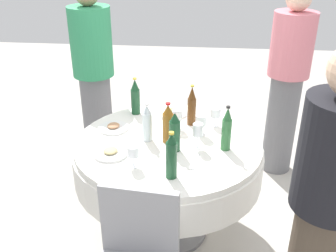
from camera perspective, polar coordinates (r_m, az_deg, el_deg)
ground_plane at (r=2.98m, az=0.00°, el=-14.81°), size 10.00×10.00×0.00m
dining_table at (r=2.62m, az=0.00°, el=-5.17°), size 1.24×1.24×0.74m
bottle_brown_far at (r=2.72m, az=3.47°, el=2.85°), size 0.06×0.06×0.29m
bottle_clear_north at (r=2.51m, az=-3.04°, el=0.38°), size 0.06×0.06×0.26m
bottle_dark_green_near at (r=2.39m, az=0.97°, el=-0.93°), size 0.07×0.07×0.27m
bottle_green_inner at (r=2.42m, az=8.52°, el=-0.53°), size 0.06×0.06×0.29m
bottle_amber_west at (r=2.48m, az=0.09°, el=0.25°), size 0.07×0.07×0.27m
bottle_dark_green_front at (r=2.13m, az=0.49°, el=-4.45°), size 0.06×0.06×0.28m
bottle_dark_green_right at (r=2.89m, az=-4.76°, el=4.19°), size 0.07×0.07×0.28m
wine_glass_inner at (r=2.66m, az=1.34°, el=1.48°), size 0.07×0.07×0.14m
wine_glass_west at (r=2.73m, az=6.87°, el=1.84°), size 0.08×0.08×0.13m
wine_glass_front at (r=2.25m, az=-5.08°, el=-3.85°), size 0.07×0.07×0.13m
wine_glass_right at (r=2.59m, az=4.86°, el=0.75°), size 0.07×0.07×0.14m
wine_glass_outer at (r=2.43m, az=4.34°, el=-0.75°), size 0.06×0.06×0.16m
plate_outer at (r=2.92m, az=0.53°, el=1.95°), size 0.23×0.23×0.04m
plate_left at (r=2.43m, az=-8.32°, el=-3.84°), size 0.22×0.22×0.04m
plate_east at (r=2.72m, az=-7.92°, el=-0.20°), size 0.21×0.21×0.04m
fork_north at (r=2.33m, az=4.05°, el=-5.18°), size 0.18×0.05×0.00m
knife_near at (r=2.64m, az=9.75°, el=-1.46°), size 0.07×0.18×0.00m
person_far at (r=3.43m, az=16.90°, el=6.18°), size 0.34×0.34×1.60m
person_north at (r=1.93m, az=22.03°, el=-11.27°), size 0.34×0.34×1.61m
person_near at (r=3.40m, az=-10.68°, el=6.98°), size 0.34×0.34×1.63m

